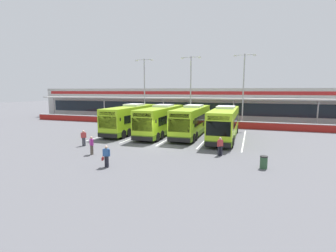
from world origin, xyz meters
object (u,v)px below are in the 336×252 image
pedestrian_with_handbag (106,156)px  pedestrian_near_bin (84,137)px  coach_bus_leftmost (131,119)px  lamp_post_west (144,86)px  pedestrian_child (92,145)px  lamp_post_centre (191,86)px  litter_bin (264,162)px  coach_bus_right_centre (225,124)px  coach_bus_left_centre (161,121)px  coach_bus_centre (192,121)px  lamp_post_east (243,86)px  pedestrian_in_dark_coat (220,146)px

pedestrian_with_handbag → pedestrian_near_bin: bearing=137.9°
coach_bus_leftmost → lamp_post_west: (-2.56, 10.32, 4.50)m
pedestrian_child → coach_bus_leftmost: bearing=100.1°
lamp_post_centre → litter_bin: bearing=-63.6°
coach_bus_leftmost → pedestrian_with_handbag: size_ratio=7.51×
coach_bus_right_centre → pedestrian_child: bearing=-132.6°
coach_bus_left_centre → coach_bus_centre: same height
coach_bus_leftmost → lamp_post_centre: bearing=58.7°
lamp_post_west → lamp_post_east: size_ratio=1.00×
lamp_post_west → litter_bin: 29.46m
coach_bus_left_centre → coach_bus_right_centre: size_ratio=1.00×
coach_bus_centre → litter_bin: coach_bus_centre is taller
coach_bus_centre → pedestrian_with_handbag: coach_bus_centre is taller
pedestrian_with_handbag → pedestrian_child: same height
coach_bus_centre → pedestrian_child: coach_bus_centre is taller
coach_bus_left_centre → pedestrian_with_handbag: (0.97, -14.45, -0.93)m
coach_bus_leftmost → lamp_post_west: bearing=103.9°
lamp_post_east → pedestrian_in_dark_coat: bearing=-93.5°
pedestrian_with_handbag → lamp_post_west: 26.92m
pedestrian_in_dark_coat → litter_bin: 4.39m
coach_bus_right_centre → lamp_post_centre: 13.15m
coach_bus_leftmost → litter_bin: 20.05m
coach_bus_centre → lamp_post_east: size_ratio=1.11×
lamp_post_west → coach_bus_leftmost: bearing=-76.1°
coach_bus_leftmost → pedestrian_near_bin: bearing=-94.6°
coach_bus_left_centre → lamp_post_east: size_ratio=1.11×
pedestrian_with_handbag → lamp_post_east: size_ratio=0.15×
coach_bus_centre → lamp_post_west: 15.50m
lamp_post_centre → coach_bus_left_centre: bearing=-98.2°
coach_bus_left_centre → pedestrian_child: 11.90m
lamp_post_centre → lamp_post_east: bearing=-0.9°
pedestrian_in_dark_coat → pedestrian_near_bin: same height
coach_bus_centre → pedestrian_child: size_ratio=7.51×
coach_bus_left_centre → coach_bus_centre: size_ratio=1.00×
coach_bus_right_centre → lamp_post_east: (1.60, 10.33, 4.50)m
lamp_post_west → lamp_post_east: (16.59, -0.82, 0.00)m
pedestrian_near_bin → coach_bus_centre: bearing=46.4°
coach_bus_centre → pedestrian_in_dark_coat: coach_bus_centre is taller
pedestrian_child → lamp_post_east: 25.17m
lamp_post_centre → lamp_post_east: size_ratio=1.00×
pedestrian_in_dark_coat → coach_bus_right_centre: bearing=93.5°
pedestrian_child → lamp_post_east: (11.89, 21.51, 5.42)m
pedestrian_with_handbag → pedestrian_near_bin: 8.26m
pedestrian_near_bin → lamp_post_west: lamp_post_west is taller
pedestrian_near_bin → coach_bus_leftmost: bearing=85.4°
pedestrian_in_dark_coat → coach_bus_leftmost: bearing=145.7°
coach_bus_leftmost → lamp_post_centre: (5.86, 9.63, 4.50)m
lamp_post_west → coach_bus_centre: bearing=-42.9°
pedestrian_child → lamp_post_east: size_ratio=0.15×
lamp_post_east → coach_bus_right_centre: bearing=-98.8°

